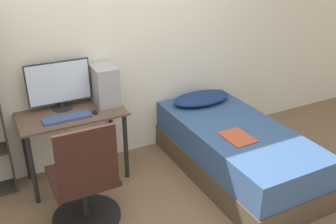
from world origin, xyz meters
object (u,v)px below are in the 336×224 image
at_px(office_chair, 85,188).
at_px(pc_tower, 104,85).
at_px(keyboard, 67,118).
at_px(bed, 235,151).
at_px(monitor, 59,84).

relative_size(office_chair, pc_tower, 2.58).
bearing_deg(keyboard, pc_tower, 23.39).
bearing_deg(bed, pc_tower, 145.48).
distance_m(office_chair, monitor, 1.05).
height_order(monitor, pc_tower, monitor).
distance_m(bed, monitor, 1.85).
xyz_separation_m(office_chair, bed, (1.55, 0.04, -0.10)).
height_order(monitor, keyboard, monitor).
bearing_deg(bed, keyboard, 159.86).
height_order(bed, pc_tower, pc_tower).
relative_size(monitor, keyboard, 1.38).
distance_m(office_chair, bed, 1.56).
relative_size(bed, keyboard, 4.27).
xyz_separation_m(monitor, keyboard, (-0.02, -0.26, -0.24)).
xyz_separation_m(office_chair, monitor, (0.05, 0.85, 0.61)).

